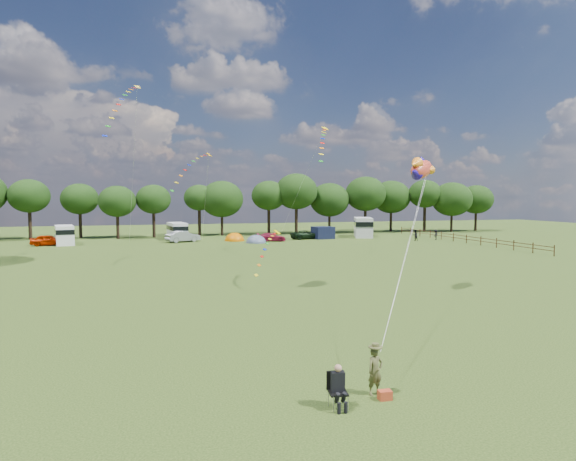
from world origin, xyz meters
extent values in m
plane|color=black|center=(0.00, 0.00, 0.00)|extent=(180.00, 180.00, 0.00)
cylinder|color=black|center=(-26.90, 55.70, 2.13)|extent=(0.49, 0.49, 4.25)
ellipsoid|color=black|center=(-26.90, 55.70, 6.45)|extent=(5.86, 5.86, 4.98)
cylinder|color=black|center=(-20.03, 56.31, 1.95)|extent=(0.47, 0.47, 3.90)
ellipsoid|color=black|center=(-20.03, 56.31, 6.00)|extent=(5.58, 5.58, 4.74)
cylinder|color=black|center=(-14.36, 53.27, 1.78)|extent=(0.44, 0.44, 3.56)
ellipsoid|color=black|center=(-14.36, 53.27, 5.64)|extent=(5.56, 5.56, 4.73)
cylinder|color=black|center=(-9.09, 54.23, 1.98)|extent=(0.47, 0.47, 3.95)
ellipsoid|color=black|center=(-9.09, 54.23, 5.95)|extent=(5.33, 5.33, 4.53)
cylinder|color=black|center=(-1.92, 56.03, 2.17)|extent=(0.50, 0.50, 4.33)
ellipsoid|color=black|center=(-1.92, 56.03, 6.19)|extent=(4.95, 4.95, 4.21)
cylinder|color=black|center=(1.70, 55.56, 1.66)|extent=(0.43, 0.43, 3.31)
ellipsoid|color=black|center=(1.70, 55.56, 5.95)|extent=(7.03, 7.03, 5.98)
cylinder|color=black|center=(9.66, 55.80, 2.18)|extent=(0.50, 0.50, 4.36)
ellipsoid|color=black|center=(9.66, 55.80, 6.56)|extent=(5.84, 5.84, 4.97)
cylinder|color=black|center=(14.25, 54.92, 2.27)|extent=(0.51, 0.51, 4.55)
ellipsoid|color=black|center=(14.25, 54.92, 7.23)|extent=(7.15, 7.15, 6.08)
cylinder|color=black|center=(20.49, 55.63, 1.61)|extent=(0.42, 0.42, 3.21)
ellipsoid|color=black|center=(20.49, 55.63, 5.80)|extent=(6.90, 6.90, 5.86)
cylinder|color=black|center=(26.98, 54.96, 2.09)|extent=(0.48, 0.48, 4.17)
ellipsoid|color=black|center=(26.98, 54.96, 6.86)|extent=(7.16, 7.16, 6.09)
cylinder|color=black|center=(32.97, 56.89, 1.83)|extent=(0.45, 0.45, 3.66)
ellipsoid|color=black|center=(32.97, 56.89, 6.31)|extent=(7.05, 7.05, 5.99)
cylinder|color=black|center=(38.41, 54.37, 2.32)|extent=(0.52, 0.52, 4.65)
ellipsoid|color=black|center=(38.41, 54.37, 6.88)|extent=(5.96, 5.96, 5.06)
cylinder|color=black|center=(43.16, 53.04, 1.59)|extent=(0.42, 0.42, 3.19)
ellipsoid|color=black|center=(43.16, 53.04, 5.89)|extent=(7.23, 7.23, 6.14)
cylinder|color=black|center=(48.55, 53.44, 1.76)|extent=(0.44, 0.44, 3.52)
ellipsoid|color=black|center=(48.55, 53.44, 5.86)|extent=(6.22, 6.22, 5.28)
cylinder|color=#472D19|center=(32.00, 18.00, 0.60)|extent=(0.12, 0.12, 1.20)
cylinder|color=#472D19|center=(32.00, 21.00, 0.60)|extent=(0.12, 0.12, 1.20)
cylinder|color=#472D19|center=(32.00, 19.50, 0.95)|extent=(0.08, 3.00, 0.08)
cylinder|color=#472D19|center=(32.00, 19.50, 0.55)|extent=(0.08, 3.00, 0.08)
cylinder|color=#472D19|center=(32.00, 24.00, 0.60)|extent=(0.12, 0.12, 1.20)
cylinder|color=#472D19|center=(32.00, 22.50, 0.95)|extent=(0.08, 3.00, 0.08)
cylinder|color=#472D19|center=(32.00, 22.50, 0.55)|extent=(0.08, 3.00, 0.08)
cylinder|color=#472D19|center=(32.00, 27.00, 0.60)|extent=(0.12, 0.12, 1.20)
cylinder|color=#472D19|center=(32.00, 25.50, 0.95)|extent=(0.08, 3.00, 0.08)
cylinder|color=#472D19|center=(32.00, 25.50, 0.55)|extent=(0.08, 3.00, 0.08)
cylinder|color=#472D19|center=(32.00, 30.00, 0.60)|extent=(0.12, 0.12, 1.20)
cylinder|color=#472D19|center=(32.00, 28.50, 0.95)|extent=(0.08, 3.00, 0.08)
cylinder|color=#472D19|center=(32.00, 28.50, 0.55)|extent=(0.08, 3.00, 0.08)
cylinder|color=#472D19|center=(32.00, 33.00, 0.60)|extent=(0.12, 0.12, 1.20)
cylinder|color=#472D19|center=(32.00, 31.50, 0.95)|extent=(0.08, 3.00, 0.08)
cylinder|color=#472D19|center=(32.00, 31.50, 0.55)|extent=(0.08, 3.00, 0.08)
cylinder|color=#472D19|center=(32.00, 36.00, 0.60)|extent=(0.12, 0.12, 1.20)
cylinder|color=#472D19|center=(32.00, 34.50, 0.95)|extent=(0.08, 3.00, 0.08)
cylinder|color=#472D19|center=(32.00, 34.50, 0.55)|extent=(0.08, 3.00, 0.08)
cylinder|color=#472D19|center=(32.00, 39.00, 0.60)|extent=(0.12, 0.12, 1.20)
cylinder|color=#472D19|center=(32.00, 37.50, 0.95)|extent=(0.08, 3.00, 0.08)
cylinder|color=#472D19|center=(32.00, 37.50, 0.55)|extent=(0.08, 3.00, 0.08)
cylinder|color=#472D19|center=(32.00, 42.00, 0.60)|extent=(0.12, 0.12, 1.20)
cylinder|color=#472D19|center=(32.00, 40.50, 0.95)|extent=(0.08, 3.00, 0.08)
cylinder|color=#472D19|center=(32.00, 40.50, 0.55)|extent=(0.08, 3.00, 0.08)
cylinder|color=#472D19|center=(32.00, 45.00, 0.60)|extent=(0.12, 0.12, 1.20)
cylinder|color=#472D19|center=(32.00, 43.50, 0.95)|extent=(0.08, 3.00, 0.08)
cylinder|color=#472D19|center=(32.00, 43.50, 0.55)|extent=(0.08, 3.00, 0.08)
cylinder|color=#472D19|center=(32.00, 48.00, 0.60)|extent=(0.12, 0.12, 1.20)
cylinder|color=#472D19|center=(32.00, 46.50, 0.95)|extent=(0.08, 3.00, 0.08)
cylinder|color=#472D19|center=(32.00, 46.50, 0.55)|extent=(0.08, 3.00, 0.08)
cylinder|color=#472D19|center=(32.00, 51.00, 0.60)|extent=(0.12, 0.12, 1.20)
cylinder|color=#472D19|center=(32.00, 49.50, 0.95)|extent=(0.08, 3.00, 0.08)
cylinder|color=#472D19|center=(32.00, 49.50, 0.55)|extent=(0.08, 3.00, 0.08)
imported|color=#B82300|center=(-22.23, 44.36, 0.72)|extent=(4.41, 2.03, 1.43)
imported|color=gray|center=(-5.16, 45.05, 0.78)|extent=(4.73, 3.33, 1.57)
imported|color=maroon|center=(7.04, 42.88, 0.59)|extent=(4.18, 2.31, 1.19)
imported|color=black|center=(12.98, 45.15, 0.65)|extent=(5.10, 3.01, 1.30)
cube|color=white|center=(-20.47, 45.48, 1.27)|extent=(3.19, 5.41, 2.53)
cube|color=black|center=(-20.47, 45.48, 1.78)|extent=(3.25, 5.51, 0.60)
cylinder|color=black|center=(-20.13, 43.93, 0.36)|extent=(0.75, 0.41, 0.71)
cylinder|color=black|center=(-20.81, 47.04, 0.36)|extent=(0.75, 0.41, 0.71)
cube|color=silver|center=(-5.77, 48.90, 1.26)|extent=(2.93, 5.33, 2.53)
cube|color=black|center=(-5.77, 48.90, 1.78)|extent=(2.99, 5.44, 0.60)
cylinder|color=black|center=(-5.52, 47.33, 0.36)|extent=(0.74, 0.37, 0.71)
cylinder|color=black|center=(-6.03, 50.47, 0.36)|extent=(0.74, 0.37, 0.71)
cube|color=silver|center=(22.77, 46.40, 1.52)|extent=(4.55, 6.62, 3.05)
cube|color=black|center=(22.77, 46.40, 2.14)|extent=(4.64, 6.75, 0.72)
cylinder|color=black|center=(22.10, 44.60, 0.43)|extent=(0.91, 0.59, 0.86)
cylinder|color=black|center=(23.43, 48.20, 0.43)|extent=(0.91, 0.59, 0.86)
ellipsoid|color=#CC6100|center=(2.12, 45.08, 0.02)|extent=(2.75, 3.17, 2.26)
cylinder|color=#CC6100|center=(2.12, 45.08, 0.04)|extent=(2.89, 2.89, 0.08)
ellipsoid|color=#4D5973|center=(4.51, 41.29, 0.02)|extent=(2.73, 3.14, 2.13)
cylinder|color=#4D5973|center=(4.51, 41.29, 0.04)|extent=(2.87, 2.87, 0.08)
cube|color=black|center=(15.50, 44.86, 0.92)|extent=(3.30, 2.85, 1.84)
imported|color=brown|center=(-2.00, -9.83, 0.76)|extent=(0.62, 0.47, 1.52)
cylinder|color=#99999E|center=(-3.72, -10.69, 0.24)|extent=(0.02, 0.02, 0.48)
cylinder|color=#99999E|center=(-3.26, -10.69, 0.24)|extent=(0.02, 0.02, 0.48)
cylinder|color=#99999E|center=(-3.72, -10.24, 0.24)|extent=(0.02, 0.02, 0.48)
cylinder|color=#99999E|center=(-3.26, -10.24, 0.24)|extent=(0.02, 0.02, 0.48)
cube|color=black|center=(-3.49, -10.46, 0.48)|extent=(0.60, 0.59, 0.05)
cube|color=black|center=(-3.49, -10.22, 0.77)|extent=(0.54, 0.13, 0.57)
cube|color=black|center=(-3.49, -10.42, 0.81)|extent=(0.42, 0.30, 0.60)
sphere|color=tan|center=(-3.49, -10.44, 1.22)|extent=(0.23, 0.23, 0.23)
cube|color=#AF3B1F|center=(-1.86, -10.26, 0.15)|extent=(0.42, 0.29, 0.29)
ellipsoid|color=red|center=(8.39, 5.13, 8.11)|extent=(3.02, 2.84, 1.75)
ellipsoid|color=yellow|center=(8.39, 5.13, 7.97)|extent=(1.89, 1.77, 0.96)
cone|color=orange|center=(7.40, 4.26, 8.38)|extent=(1.31, 1.28, 0.92)
cone|color=#1D0AA3|center=(7.40, 4.26, 7.83)|extent=(1.31, 1.28, 0.92)
cone|color=#1D0AA3|center=(8.46, 5.19, 8.67)|extent=(0.99, 1.01, 0.78)
sphere|color=white|center=(8.97, 6.06, 8.27)|extent=(0.29, 0.29, 0.29)
sphere|color=black|center=(9.00, 6.14, 8.27)|extent=(0.15, 0.15, 0.15)
cube|color=yellow|center=(-10.24, 27.27, 17.18)|extent=(0.67, 0.65, 0.32)
cube|color=red|center=(-10.51, 26.77, 16.96)|extent=(0.50, 0.42, 0.09)
cube|color=orange|center=(-10.78, 26.28, 16.69)|extent=(0.50, 0.41, 0.10)
cube|color=yellow|center=(-11.05, 25.78, 16.35)|extent=(0.50, 0.41, 0.11)
cube|color=#198C1E|center=(-11.32, 25.29, 15.92)|extent=(0.49, 0.41, 0.11)
cube|color=#0C1EB2|center=(-11.59, 24.79, 15.42)|extent=(0.49, 0.41, 0.12)
cube|color=red|center=(-11.86, 24.30, 14.83)|extent=(0.49, 0.40, 0.13)
cube|color=orange|center=(-12.13, 23.80, 14.17)|extent=(0.49, 0.40, 0.14)
cube|color=yellow|center=(-12.40, 23.31, 13.42)|extent=(0.48, 0.39, 0.14)
cube|color=#198C1E|center=(-12.67, 22.81, 12.60)|extent=(0.48, 0.39, 0.15)
cube|color=#0C1EB2|center=(-12.94, 22.32, 11.69)|extent=(0.48, 0.38, 0.16)
cube|color=#D38803|center=(-3.64, 23.74, 10.37)|extent=(0.68, 0.70, 0.33)
cube|color=red|center=(-4.04, 23.29, 10.26)|extent=(0.43, 0.53, 0.09)
cube|color=orange|center=(-4.45, 22.84, 10.11)|extent=(0.43, 0.52, 0.10)
cube|color=yellow|center=(-4.85, 22.39, 9.88)|extent=(0.42, 0.52, 0.11)
cube|color=#198C1E|center=(-5.26, 21.94, 9.58)|extent=(0.42, 0.52, 0.12)
cube|color=#0C1EB2|center=(-5.66, 21.49, 9.19)|extent=(0.42, 0.52, 0.13)
cube|color=red|center=(-6.07, 21.04, 8.72)|extent=(0.41, 0.52, 0.14)
cube|color=orange|center=(-6.47, 20.59, 8.17)|extent=(0.41, 0.51, 0.14)
cube|color=yellow|center=(-6.88, 20.14, 7.54)|extent=(0.40, 0.51, 0.15)
cube|color=#198C1E|center=(-7.28, 19.69, 6.84)|extent=(0.40, 0.51, 0.16)
cube|color=#DFCD00|center=(0.28, 12.23, 3.59)|extent=(0.64, 0.67, 0.32)
cube|color=red|center=(-0.03, 11.69, 3.51)|extent=(0.40, 0.50, 0.09)
cube|color=orange|center=(-0.35, 11.15, 3.40)|extent=(0.40, 0.50, 0.10)
cube|color=yellow|center=(-0.66, 10.61, 3.21)|extent=(0.40, 0.50, 0.11)
cube|color=#198C1E|center=(-0.98, 10.07, 2.94)|extent=(0.39, 0.50, 0.11)
cube|color=#0C1EB2|center=(-1.29, 9.53, 2.59)|extent=(0.39, 0.49, 0.12)
cube|color=red|center=(-1.61, 8.99, 2.15)|extent=(0.39, 0.49, 0.13)
cube|color=orange|center=(-1.92, 8.45, 1.64)|extent=(0.38, 0.49, 0.14)
cube|color=yellow|center=(-2.24, 7.91, 1.05)|extent=(0.38, 0.49, 0.14)
imported|color=black|center=(27.20, 38.19, 0.80)|extent=(0.81, 0.52, 1.61)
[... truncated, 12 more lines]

